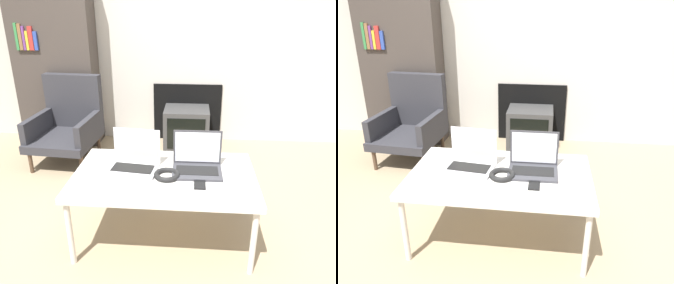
# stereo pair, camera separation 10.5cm
# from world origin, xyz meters

# --- Properties ---
(ground_plane) EXTENTS (14.00, 14.00, 0.00)m
(ground_plane) POSITION_xyz_m (0.00, 0.00, 0.00)
(ground_plane) COLOR #998466
(wall_back) EXTENTS (7.00, 0.08, 2.60)m
(wall_back) POSITION_xyz_m (0.00, 1.96, 1.29)
(wall_back) COLOR beige
(wall_back) RESTS_ON ground_plane
(table) EXTENTS (1.15, 0.69, 0.48)m
(table) POSITION_xyz_m (0.00, 0.15, 0.44)
(table) COLOR silver
(table) RESTS_ON ground_plane
(laptop_left) EXTENTS (0.34, 0.26, 0.25)m
(laptop_left) POSITION_xyz_m (-0.20, 0.22, 0.53)
(laptop_left) COLOR silver
(laptop_left) RESTS_ON table
(laptop_right) EXTENTS (0.32, 0.23, 0.25)m
(laptop_right) POSITION_xyz_m (0.21, 0.22, 0.53)
(laptop_right) COLOR #38383D
(laptop_right) RESTS_ON table
(headphones) EXTENTS (0.16, 0.16, 0.03)m
(headphones) POSITION_xyz_m (0.02, 0.11, 0.49)
(headphones) COLOR black
(headphones) RESTS_ON table
(phone) EXTENTS (0.07, 0.14, 0.01)m
(phone) POSITION_xyz_m (0.22, 0.03, 0.48)
(phone) COLOR black
(phone) RESTS_ON table
(tv) EXTENTS (0.48, 0.41, 0.43)m
(tv) POSITION_xyz_m (0.10, 1.71, 0.22)
(tv) COLOR #383838
(tv) RESTS_ON ground_plane
(armchair) EXTENTS (0.63, 0.71, 0.82)m
(armchair) POSITION_xyz_m (-1.08, 1.35, 0.39)
(armchair) COLOR #2D2D33
(armchair) RESTS_ON ground_plane
(bookshelf) EXTENTS (0.84, 0.32, 1.89)m
(bookshelf) POSITION_xyz_m (-1.30, 1.76, 0.95)
(bookshelf) COLOR #3F3833
(bookshelf) RESTS_ON ground_plane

